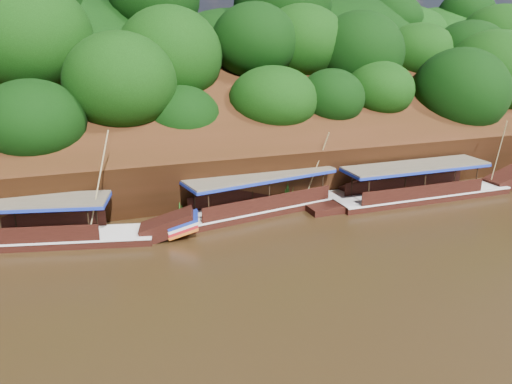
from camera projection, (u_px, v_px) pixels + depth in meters
ground at (334, 265)px, 24.65m from camera, size 160.00×160.00×0.00m
riverbank at (213, 139)px, 44.43m from camera, size 120.00×30.06×19.40m
boat_0 at (433, 190)px, 34.51m from camera, size 15.53×2.62×5.79m
boat_1 at (281, 200)px, 32.42m from camera, size 14.97×4.70×5.49m
boat_2 at (42, 234)px, 27.03m from camera, size 16.04×5.60×6.61m
reeds at (225, 195)px, 32.15m from camera, size 49.62×2.47×2.24m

